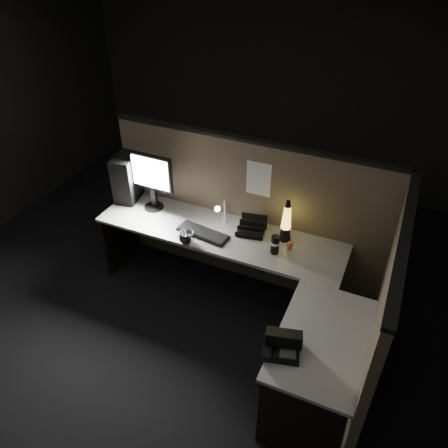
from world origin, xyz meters
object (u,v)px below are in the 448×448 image
at_px(pc_tower, 130,175).
at_px(monitor, 152,177).
at_px(desk_phone, 282,344).
at_px(lava_lamp, 286,224).
at_px(keyboard, 203,233).

height_order(pc_tower, monitor, monitor).
bearing_deg(desk_phone, lava_lamp, 92.89).
xyz_separation_m(pc_tower, monitor, (0.33, -0.10, 0.11)).
bearing_deg(desk_phone, pc_tower, 134.62).
relative_size(pc_tower, monitor, 0.82).
bearing_deg(keyboard, monitor, 169.62).
xyz_separation_m(pc_tower, desk_phone, (1.99, -1.23, -0.18)).
bearing_deg(lava_lamp, pc_tower, 177.40).
relative_size(monitor, keyboard, 1.17).
height_order(monitor, keyboard, monitor).
height_order(pc_tower, lava_lamp, pc_tower).
xyz_separation_m(pc_tower, keyboard, (0.95, -0.31, -0.22)).
bearing_deg(pc_tower, desk_phone, -41.45).
xyz_separation_m(monitor, desk_phone, (1.66, -1.13, -0.29)).
distance_m(monitor, lava_lamp, 1.33).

